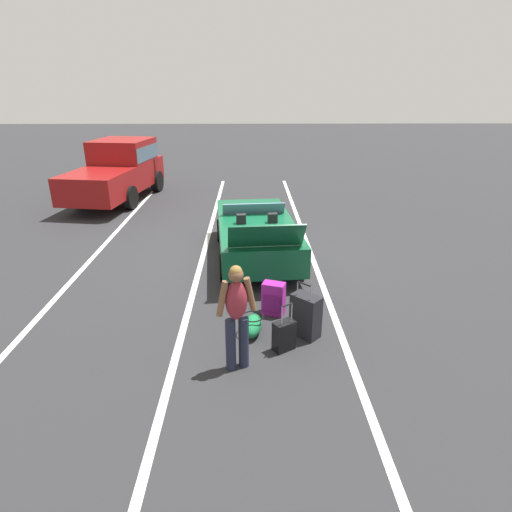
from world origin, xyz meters
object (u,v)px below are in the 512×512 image
at_px(traveler_person, 237,312).
at_px(suitcase_small_carryon, 284,336).
at_px(convertible_car, 255,232).
at_px(duffel_bag, 253,325).
at_px(parked_pickup_truck_near, 119,169).
at_px(suitcase_large_black, 306,316).
at_px(suitcase_medium_bright, 273,299).

bearing_deg(traveler_person, suitcase_small_carryon, -77.98).
distance_m(convertible_car, duffel_bag, 3.71).
height_order(suitcase_small_carryon, parked_pickup_truck_near, parked_pickup_truck_near).
relative_size(suitcase_large_black, suitcase_small_carryon, 1.19).
bearing_deg(duffel_bag, parked_pickup_truck_near, 26.99).
relative_size(suitcase_small_carryon, duffel_bag, 1.25).
bearing_deg(suitcase_medium_bright, suitcase_large_black, 53.92).
bearing_deg(convertible_car, parked_pickup_truck_near, 35.30).
relative_size(traveler_person, parked_pickup_truck_near, 0.32).
distance_m(suitcase_medium_bright, duffel_bag, 0.79).
relative_size(suitcase_large_black, suitcase_medium_bright, 1.61).
xyz_separation_m(suitcase_small_carryon, duffel_bag, (0.48, 0.49, -0.10)).
bearing_deg(suitcase_medium_bright, parked_pickup_truck_near, -129.75).
relative_size(convertible_car, suitcase_large_black, 4.37).
distance_m(convertible_car, suitcase_large_black, 3.83).
xyz_separation_m(suitcase_large_black, duffel_bag, (0.06, 0.88, -0.21)).
relative_size(suitcase_small_carryon, parked_pickup_truck_near, 0.16).
height_order(suitcase_large_black, traveler_person, traveler_person).
bearing_deg(parked_pickup_truck_near, suitcase_medium_bright, -141.12).
relative_size(convertible_car, suitcase_small_carryon, 5.20).
xyz_separation_m(traveler_person, parked_pickup_truck_near, (10.35, 4.57, 0.18)).
distance_m(convertible_car, suitcase_small_carryon, 4.19).
xyz_separation_m(suitcase_small_carryon, parked_pickup_truck_near, (9.90, 5.29, 0.85)).
distance_m(convertible_car, suitcase_medium_bright, 3.04).
xyz_separation_m(suitcase_medium_bright, duffel_bag, (-0.67, 0.39, -0.15)).
bearing_deg(suitcase_large_black, suitcase_small_carryon, -179.18).
height_order(convertible_car, suitcase_large_black, convertible_car).
bearing_deg(suitcase_small_carryon, traveler_person, 88.61).
bearing_deg(suitcase_small_carryon, parked_pickup_truck_near, -4.83).
xyz_separation_m(suitcase_medium_bright, parked_pickup_truck_near, (8.76, 5.19, 0.80)).
height_order(suitcase_large_black, duffel_bag, suitcase_large_black).
distance_m(suitcase_small_carryon, parked_pickup_truck_near, 11.26).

